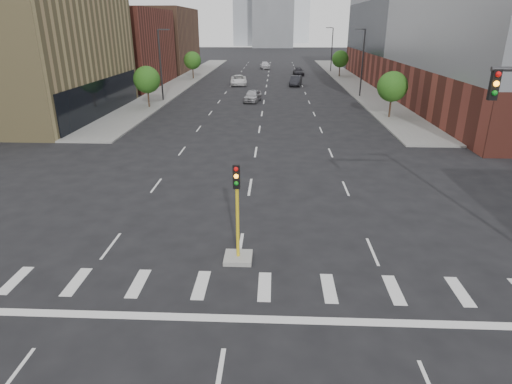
# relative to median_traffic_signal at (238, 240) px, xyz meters

# --- Properties ---
(sidewalk_left_far) EXTENTS (5.00, 92.00, 0.15)m
(sidewalk_left_far) POSITION_rel_median_traffic_signal_xyz_m (-15.00, 65.03, -0.90)
(sidewalk_left_far) COLOR gray
(sidewalk_left_far) RESTS_ON ground
(sidewalk_right_far) EXTENTS (5.00, 92.00, 0.15)m
(sidewalk_right_far) POSITION_rel_median_traffic_signal_xyz_m (15.00, 65.03, -0.90)
(sidewalk_right_far) COLOR gray
(sidewalk_right_far) RESTS_ON ground
(building_left_mid) EXTENTS (20.00, 24.00, 14.00)m
(building_left_mid) POSITION_rel_median_traffic_signal_xyz_m (-27.50, 31.03, 6.03)
(building_left_mid) COLOR #948353
(building_left_mid) RESTS_ON ground
(building_left_far_a) EXTENTS (20.00, 22.00, 12.00)m
(building_left_far_a) POSITION_rel_median_traffic_signal_xyz_m (-27.50, 57.03, 5.03)
(building_left_far_a) COLOR brown
(building_left_far_a) RESTS_ON ground
(building_left_far_b) EXTENTS (20.00, 24.00, 13.00)m
(building_left_far_b) POSITION_rel_median_traffic_signal_xyz_m (-27.50, 83.03, 5.53)
(building_left_far_b) COLOR brown
(building_left_far_b) RESTS_ON ground
(building_right_main) EXTENTS (24.00, 70.00, 22.00)m
(building_right_main) POSITION_rel_median_traffic_signal_xyz_m (29.50, 51.03, 10.03)
(building_right_main) COLOR brown
(building_right_main) RESTS_ON ground
(median_traffic_signal) EXTENTS (1.20, 1.20, 4.40)m
(median_traffic_signal) POSITION_rel_median_traffic_signal_xyz_m (0.00, 0.00, 0.00)
(median_traffic_signal) COLOR #999993
(median_traffic_signal) RESTS_ON ground
(streetlight_right_a) EXTENTS (1.60, 0.22, 9.07)m
(streetlight_right_a) POSITION_rel_median_traffic_signal_xyz_m (13.41, 46.03, 4.04)
(streetlight_right_a) COLOR #2D2D30
(streetlight_right_a) RESTS_ON ground
(streetlight_right_b) EXTENTS (1.60, 0.22, 9.07)m
(streetlight_right_b) POSITION_rel_median_traffic_signal_xyz_m (13.41, 81.03, 4.04)
(streetlight_right_b) COLOR #2D2D30
(streetlight_right_b) RESTS_ON ground
(streetlight_left) EXTENTS (1.60, 0.22, 9.07)m
(streetlight_left) POSITION_rel_median_traffic_signal_xyz_m (-13.41, 41.03, 4.04)
(streetlight_left) COLOR #2D2D30
(streetlight_left) RESTS_ON ground
(tree_left_near) EXTENTS (3.20, 3.20, 4.85)m
(tree_left_near) POSITION_rel_median_traffic_signal_xyz_m (-14.00, 36.03, 2.42)
(tree_left_near) COLOR #382619
(tree_left_near) RESTS_ON ground
(tree_left_far) EXTENTS (3.20, 3.20, 4.85)m
(tree_left_far) POSITION_rel_median_traffic_signal_xyz_m (-14.00, 66.03, 2.42)
(tree_left_far) COLOR #382619
(tree_left_far) RESTS_ON ground
(tree_right_near) EXTENTS (3.20, 3.20, 4.85)m
(tree_right_near) POSITION_rel_median_traffic_signal_xyz_m (14.00, 31.03, 2.42)
(tree_right_near) COLOR #382619
(tree_right_near) RESTS_ON ground
(tree_right_far) EXTENTS (3.20, 3.20, 4.85)m
(tree_right_far) POSITION_rel_median_traffic_signal_xyz_m (14.00, 71.03, 2.42)
(tree_right_far) COLOR #382619
(tree_right_far) RESTS_ON ground
(car_near_left) EXTENTS (2.58, 4.85, 1.57)m
(car_near_left) POSITION_rel_median_traffic_signal_xyz_m (-1.50, 41.22, -0.19)
(car_near_left) COLOR #ADACB1
(car_near_left) RESTS_ON ground
(car_mid_right) EXTENTS (2.40, 5.08, 1.61)m
(car_mid_right) POSITION_rel_median_traffic_signal_xyz_m (4.89, 57.47, -0.17)
(car_mid_right) COLOR black
(car_mid_right) RESTS_ON ground
(car_far_left) EXTENTS (3.16, 5.99, 1.61)m
(car_far_left) POSITION_rel_median_traffic_signal_xyz_m (-4.77, 58.06, -0.17)
(car_far_left) COLOR white
(car_far_left) RESTS_ON ground
(car_deep_right) EXTENTS (2.23, 4.96, 1.41)m
(car_deep_right) POSITION_rel_median_traffic_signal_xyz_m (6.14, 73.57, -0.27)
(car_deep_right) COLOR black
(car_deep_right) RESTS_ON ground
(car_distant) EXTENTS (2.57, 5.22, 1.71)m
(car_distant) POSITION_rel_median_traffic_signal_xyz_m (-1.00, 87.07, -0.12)
(car_distant) COLOR silver
(car_distant) RESTS_ON ground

